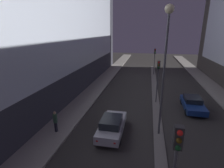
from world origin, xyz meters
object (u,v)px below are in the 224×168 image
at_px(traffic_light_mid, 158,72).
at_px(traffic_light_far, 155,56).
at_px(pedestrian_on_left_sidewalk, 55,121).
at_px(traffic_light_near, 176,158).
at_px(street_lamp, 166,45).
at_px(car_right_lane, 193,104).
at_px(car_left_lane, 112,125).

distance_m(traffic_light_mid, traffic_light_far, 13.90).
height_order(traffic_light_far, pedestrian_on_left_sidewalk, traffic_light_far).
xyz_separation_m(traffic_light_far, pedestrian_on_left_sidewalk, (-8.26, -22.08, -2.54)).
relative_size(traffic_light_near, street_lamp, 0.50).
relative_size(traffic_light_near, pedestrian_on_left_sidewalk, 2.71).
distance_m(traffic_light_far, car_right_lane, 15.76).
bearing_deg(traffic_light_far, car_right_lane, -76.02).
bearing_deg(traffic_light_far, car_left_lane, -99.96).
distance_m(traffic_light_far, pedestrian_on_left_sidewalk, 23.71).
xyz_separation_m(street_lamp, car_left_lane, (-3.74, -0.71, -6.39)).
relative_size(traffic_light_near, car_right_lane, 1.09).
xyz_separation_m(traffic_light_mid, traffic_light_far, (0.00, 13.90, 0.00)).
bearing_deg(car_right_lane, street_lamp, -123.96).
height_order(traffic_light_far, street_lamp, street_lamp).
relative_size(car_right_lane, pedestrian_on_left_sidewalk, 2.49).
xyz_separation_m(traffic_light_near, street_lamp, (0.00, 7.32, 3.51)).
bearing_deg(car_left_lane, street_lamp, 10.78).
bearing_deg(traffic_light_mid, traffic_light_near, -90.00).
bearing_deg(traffic_light_mid, street_lamp, -90.00).
xyz_separation_m(traffic_light_mid, pedestrian_on_left_sidewalk, (-8.26, -8.18, -2.54)).
distance_m(traffic_light_mid, car_right_lane, 4.90).
relative_size(street_lamp, pedestrian_on_left_sidewalk, 5.43).
bearing_deg(traffic_light_near, traffic_light_mid, 90.00).
height_order(street_lamp, car_left_lane, street_lamp).
bearing_deg(car_right_lane, pedestrian_on_left_sidewalk, -149.54).
xyz_separation_m(traffic_light_near, car_left_lane, (-3.74, 6.61, -2.88)).
bearing_deg(car_left_lane, traffic_light_far, 80.04).
relative_size(street_lamp, car_left_lane, 2.19).
bearing_deg(street_lamp, car_left_lane, -169.22).
bearing_deg(street_lamp, traffic_light_mid, 90.00).
relative_size(traffic_light_far, street_lamp, 0.50).
height_order(traffic_light_far, car_left_lane, traffic_light_far).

